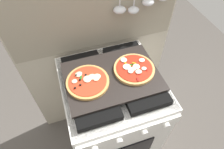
{
  "coord_description": "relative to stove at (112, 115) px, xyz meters",
  "views": [
    {
      "loc": [
        -0.22,
        -0.67,
        1.78
      ],
      "look_at": [
        0.0,
        0.0,
        0.93
      ],
      "focal_mm": 31.26,
      "sensor_mm": 36.0,
      "label": 1
    }
  ],
  "objects": [
    {
      "name": "ground_plane",
      "position": [
        0.0,
        0.0,
        -0.45
      ],
      "size": [
        4.0,
        4.0,
        0.0
      ],
      "primitive_type": "plane",
      "color": "#4C4742"
    },
    {
      "name": "kitchen_backsplash",
      "position": [
        0.0,
        0.34,
        0.34
      ],
      "size": [
        1.1,
        0.09,
        1.55
      ],
      "color": "#B2A893",
      "rests_on": "ground_plane"
    },
    {
      "name": "stove",
      "position": [
        0.0,
        0.0,
        0.0
      ],
      "size": [
        0.6,
        0.64,
        0.9
      ],
      "color": "white",
      "rests_on": "ground_plane"
    },
    {
      "name": "baking_tray",
      "position": [
        0.0,
        0.0,
        0.46
      ],
      "size": [
        0.54,
        0.38,
        0.02
      ],
      "primitive_type": "cube",
      "color": "black",
      "rests_on": "stove"
    },
    {
      "name": "pizza_left",
      "position": [
        -0.14,
        -0.0,
        0.48
      ],
      "size": [
        0.24,
        0.24,
        0.03
      ],
      "color": "tan",
      "rests_on": "baking_tray"
    },
    {
      "name": "pizza_right",
      "position": [
        0.14,
        0.0,
        0.48
      ],
      "size": [
        0.24,
        0.24,
        0.03
      ],
      "color": "tan",
      "rests_on": "baking_tray"
    }
  ]
}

